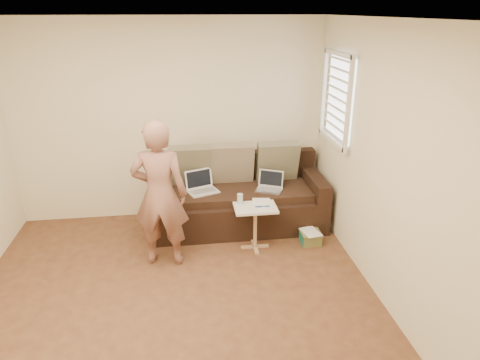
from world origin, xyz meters
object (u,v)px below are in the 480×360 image
at_px(person, 160,195).
at_px(drinking_glass, 240,199).
at_px(laptop_white, 203,192).
at_px(laptop_silver, 269,191).
at_px(striped_box, 310,237).
at_px(sofa, 238,195).
at_px(side_table, 255,227).

height_order(person, drinking_glass, person).
height_order(laptop_white, drinking_glass, drinking_glass).
distance_m(laptop_silver, striped_box, 0.78).
distance_m(sofa, striped_box, 1.07).
relative_size(person, drinking_glass, 13.75).
height_order(laptop_silver, person, person).
bearing_deg(laptop_white, sofa, -11.40).
relative_size(laptop_white, drinking_glass, 3.03).
height_order(laptop_silver, drinking_glass, drinking_glass).
relative_size(drinking_glass, striped_box, 0.49).
xyz_separation_m(sofa, drinking_glass, (-0.05, -0.51, 0.17)).
height_order(laptop_white, striped_box, laptop_white).
bearing_deg(striped_box, person, -174.58).
bearing_deg(person, striped_box, -166.11).
distance_m(side_table, drinking_glass, 0.38).
bearing_deg(drinking_glass, sofa, 84.53).
bearing_deg(striped_box, side_table, -179.31).
xyz_separation_m(laptop_silver, striped_box, (0.43, -0.48, -0.44)).
bearing_deg(striped_box, laptop_silver, 131.87).
height_order(sofa, laptop_silver, sofa).
height_order(person, striped_box, person).
bearing_deg(striped_box, laptop_white, 156.76).
relative_size(laptop_silver, side_table, 0.60).
distance_m(person, drinking_glass, 0.97).
relative_size(laptop_white, striped_box, 1.49).
xyz_separation_m(person, striped_box, (1.75, 0.17, -0.75)).
height_order(drinking_glass, striped_box, drinking_glass).
height_order(laptop_white, side_table, laptop_white).
bearing_deg(laptop_silver, side_table, -92.24).
bearing_deg(drinking_glass, striped_box, -6.87).
bearing_deg(laptop_silver, laptop_white, -158.50).
bearing_deg(laptop_white, laptop_silver, -25.14).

